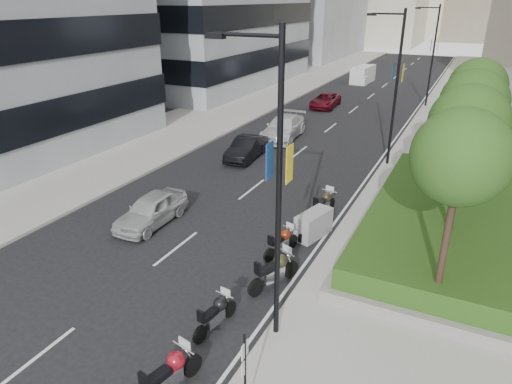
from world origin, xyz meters
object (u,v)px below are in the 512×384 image
Objects in this scene: motorcycle_3 at (275,270)px; car_b at (246,148)px; parking_sign at (245,370)px; lamp_post_2 at (432,51)px; car_a at (151,210)px; motorcycle_2 at (216,314)px; motorcycle_4 at (282,242)px; motorcycle_1 at (169,374)px; lamp_post_0 at (274,181)px; car_d at (325,100)px; delivery_van at (362,75)px; motorcycle_5 at (314,224)px; motorcycle_6 at (324,204)px; car_c at (283,128)px; lamp_post_1 at (394,82)px.

motorcycle_3 is 0.54× the size of car_b.
parking_sign is 19.54m from car_b.
lamp_post_2 reaches higher than car_a.
motorcycle_3 reaches higher than motorcycle_2.
motorcycle_1 is at bearing -162.65° from motorcycle_4.
lamp_post_0 is 4.53× the size of motorcycle_4.
car_d is 14.76m from delivery_van.
car_d is (-7.43, 24.38, 0.07)m from motorcycle_5.
motorcycle_6 is 9.15m from car_b.
lamp_post_0 and lamp_post_2 have the same top height.
lamp_post_1 is at bearing -23.48° from car_c.
car_d is (-0.12, 16.43, -0.06)m from car_b.
motorcycle_5 is 10.80m from car_b.
parking_sign is 0.46× the size of car_c.
motorcycle_4 is (-2.23, 7.50, -0.91)m from parking_sign.
motorcycle_6 is at bearing -44.25° from car_b.
parking_sign is at bearing -41.30° from car_a.
parking_sign is 11.74m from motorcycle_6.
motorcycle_2 is 9.11m from motorcycle_6.
car_d reaches higher than motorcycle_6.
car_b is (-6.65, 9.89, 0.15)m from motorcycle_4.
motorcycle_1 reaches higher than motorcycle_4.
car_d reaches higher than motorcycle_5.
car_d is (-8.34, 30.82, -4.43)m from lamp_post_0.
car_d is (-7.42, 28.46, 0.00)m from motorcycle_3.
car_b is at bearing 117.04° from parking_sign.
car_c is at bearing 81.63° from car_b.
lamp_post_1 is 3.98× the size of motorcycle_3.
motorcycle_2 is at bearing -171.74° from motorcycle_3.
motorcycle_5 is at bearing -163.54° from motorcycle_6.
car_b is at bearing 50.14° from motorcycle_4.
car_d is at bearing 27.43° from motorcycle_6.
motorcycle_6 is at bearing 21.46° from motorcycle_5.
motorcycle_4 is 0.88× the size of motorcycle_6.
lamp_post_1 is 15.32m from motorcycle_3.
lamp_post_0 reaches higher than car_d.
motorcycle_3 is 1.00× the size of motorcycle_6.
motorcycle_1 is at bearing -92.13° from lamp_post_2.
parking_sign is (0.66, -20.00, -3.61)m from lamp_post_1.
motorcycle_1 is 1.14× the size of motorcycle_4.
car_d is at bearing 87.49° from car_c.
motorcycle_5 is (0.50, 9.68, -0.04)m from motorcycle_1.
car_b is at bearing 53.33° from motorcycle_3.
motorcycle_4 is at bearing -76.68° from delivery_van.
lamp_post_2 is 4.46× the size of motorcycle_2.
lamp_post_0 is at bearing -90.00° from lamp_post_2.
motorcycle_5 is 0.48× the size of car_b.
car_d is (-8.34, -4.18, -4.43)m from lamp_post_2.
lamp_post_0 is at bearing -63.97° from motorcycle_2.
car_d is (-7.17, 22.26, 0.04)m from motorcycle_6.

